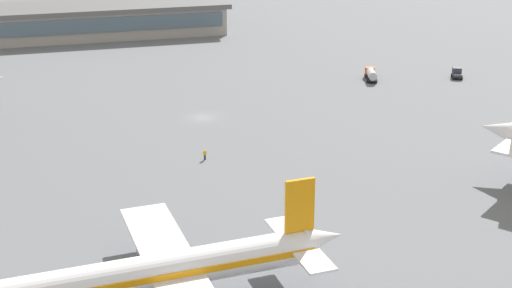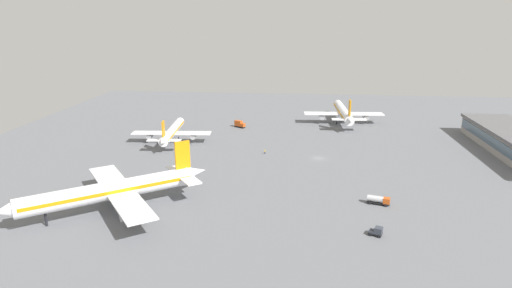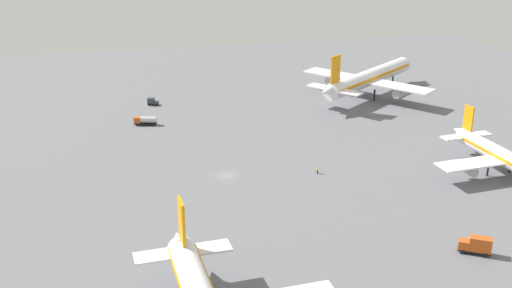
{
  "view_description": "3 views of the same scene",
  "coord_description": "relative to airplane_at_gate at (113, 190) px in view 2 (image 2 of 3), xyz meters",
  "views": [
    {
      "loc": [
        26.0,
        130.27,
        44.55
      ],
      "look_at": [
        -2.64,
        27.67,
        4.45
      ],
      "focal_mm": 52.46,
      "sensor_mm": 36.0,
      "label": 1
    },
    {
      "loc": [
        -158.15,
        8.39,
        51.76
      ],
      "look_at": [
        0.98,
        24.1,
        4.73
      ],
      "focal_mm": 30.41,
      "sensor_mm": 36.0,
      "label": 2
    },
    {
      "loc": [
        128.58,
        -24.89,
        57.57
      ],
      "look_at": [
        -10.2,
        9.64,
        3.14
      ],
      "focal_mm": 43.25,
      "sensor_mm": 36.0,
      "label": 3
    }
  ],
  "objects": [
    {
      "name": "airplane_at_gate",
      "position": [
        0.0,
        0.0,
        0.0
      ],
      "size": [
        40.54,
        47.89,
        17.14
      ],
      "rotation": [
        0.0,
        0.0,
        2.21
      ],
      "color": "white",
      "rests_on": "ground"
    },
    {
      "name": "ground_crew_worker",
      "position": [
        56.56,
        -37.34,
        -5.38
      ],
      "size": [
        0.58,
        0.42,
        1.67
      ],
      "rotation": [
        0.0,
        0.0,
        1.45
      ],
      "color": "#1E2338",
      "rests_on": "ground"
    },
    {
      "name": "airplane_taxiing",
      "position": [
        112.26,
        -72.71,
        -0.75
      ],
      "size": [
        49.52,
        39.71,
        15.07
      ],
      "rotation": [
        0.0,
        0.0,
        0.05
      ],
      "color": "white",
      "rests_on": "ground"
    },
    {
      "name": "airplane_distant",
      "position": [
        69.52,
        3.58,
        -1.59
      ],
      "size": [
        42.0,
        33.76,
        12.77
      ],
      "rotation": [
        0.0,
        0.0,
        0.08
      ],
      "color": "white",
      "rests_on": "ground"
    },
    {
      "name": "ground",
      "position": [
        52.58,
        -58.23,
        -6.23
      ],
      "size": [
        288.0,
        288.0,
        0.0
      ],
      "primitive_type": "plane",
      "color": "slate"
    },
    {
      "name": "baggage_tug",
      "position": [
        -7.16,
        -69.96,
        -5.08
      ],
      "size": [
        3.2,
        3.68,
        2.3
      ],
      "rotation": [
        0.0,
        0.0,
        4.32
      ],
      "color": "black",
      "rests_on": "ground"
    },
    {
      "name": "catering_truck",
      "position": [
        97.34,
        -21.78,
        -4.54
      ],
      "size": [
        4.58,
        5.76,
        3.3
      ],
      "rotation": [
        0.0,
        0.0,
        4.15
      ],
      "color": "black",
      "rests_on": "ground"
    },
    {
      "name": "fuel_truck",
      "position": [
        11.82,
        -73.51,
        -4.84
      ],
      "size": [
        3.61,
        6.58,
        2.5
      ],
      "rotation": [
        0.0,
        0.0,
        4.42
      ],
      "color": "black",
      "rests_on": "ground"
    }
  ]
}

